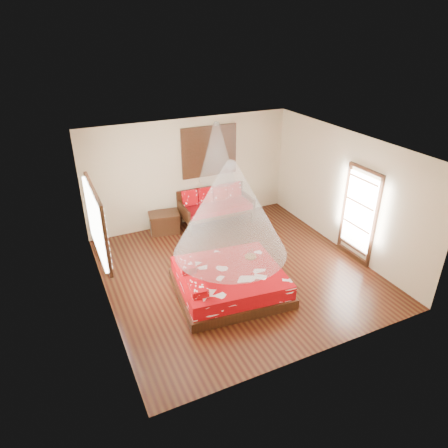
# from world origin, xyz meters

# --- Properties ---
(room) EXTENTS (5.54, 5.54, 2.84)m
(room) POSITION_xyz_m (0.00, 0.00, 1.40)
(room) COLOR black
(room) RESTS_ON ground
(bed) EXTENTS (2.30, 2.12, 0.64)m
(bed) POSITION_xyz_m (-0.48, -0.61, 0.25)
(bed) COLOR black
(bed) RESTS_ON floor
(daybed) EXTENTS (1.92, 0.85, 0.97)m
(daybed) POSITION_xyz_m (0.54, 2.39, 0.52)
(daybed) COLOR black
(daybed) RESTS_ON floor
(storage_chest) EXTENTS (0.85, 0.68, 0.53)m
(storage_chest) POSITION_xyz_m (-0.87, 2.45, 0.27)
(storage_chest) COLOR black
(storage_chest) RESTS_ON floor
(shutter_panel) EXTENTS (1.52, 0.06, 1.32)m
(shutter_panel) POSITION_xyz_m (0.54, 2.72, 1.90)
(shutter_panel) COLOR black
(shutter_panel) RESTS_ON wall_back
(window_left) EXTENTS (0.10, 1.74, 1.34)m
(window_left) POSITION_xyz_m (-2.71, 0.20, 1.70)
(window_left) COLOR black
(window_left) RESTS_ON wall_left
(glazed_door) EXTENTS (0.08, 1.02, 2.16)m
(glazed_door) POSITION_xyz_m (2.72, -0.60, 1.07)
(glazed_door) COLOR black
(glazed_door) RESTS_ON floor
(wine_tray) EXTENTS (0.25, 0.25, 0.20)m
(wine_tray) POSITION_xyz_m (0.15, -0.34, 0.55)
(wine_tray) COLOR brown
(wine_tray) RESTS_ON bed
(mosquito_net_main) EXTENTS (2.17, 2.17, 1.80)m
(mosquito_net_main) POSITION_xyz_m (-0.47, -0.62, 1.85)
(mosquito_net_main) COLOR white
(mosquito_net_main) RESTS_ON ceiling
(mosquito_net_daybed) EXTENTS (0.93, 0.93, 1.50)m
(mosquito_net_daybed) POSITION_xyz_m (0.54, 2.25, 2.00)
(mosquito_net_daybed) COLOR white
(mosquito_net_daybed) RESTS_ON ceiling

